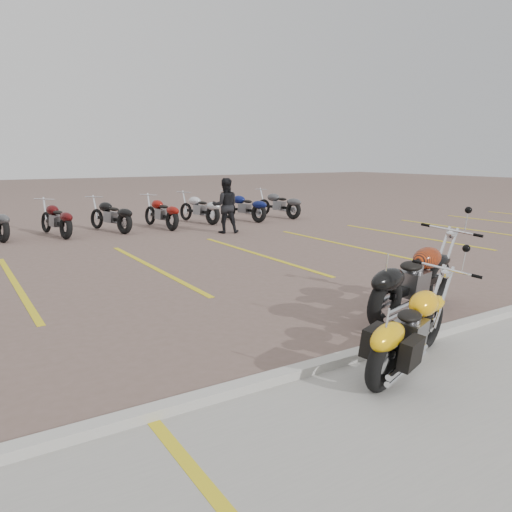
{
  "coord_description": "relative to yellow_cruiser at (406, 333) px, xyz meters",
  "views": [
    {
      "loc": [
        -3.7,
        -6.04,
        2.36
      ],
      "look_at": [
        0.57,
        0.75,
        0.75
      ],
      "focal_mm": 35.0,
      "sensor_mm": 36.0,
      "label": 1
    }
  ],
  "objects": [
    {
      "name": "yellow_cruiser",
      "position": [
        0.0,
        0.0,
        0.0
      ],
      "size": [
        1.98,
        0.84,
        0.85
      ],
      "rotation": [
        0.11,
        0.0,
        0.35
      ],
      "color": "black",
      "rests_on": "ground"
    },
    {
      "name": "bg_bike_row",
      "position": [
        -1.46,
        12.3,
        0.13
      ],
      "size": [
        17.54,
        2.09,
        1.1
      ],
      "color": "black",
      "rests_on": "ground"
    },
    {
      "name": "parking_stripes",
      "position": [
        -0.52,
        6.46,
        -0.42
      ],
      "size": [
        38.0,
        5.5,
        0.01
      ],
      "primitive_type": null,
      "color": "gold",
      "rests_on": "ground"
    },
    {
      "name": "flame_cruiser",
      "position": [
        1.54,
        1.29,
        0.08
      ],
      "size": [
        2.41,
        0.78,
        1.01
      ],
      "rotation": [
        0.1,
        0.0,
        0.26
      ],
      "color": "black",
      "rests_on": "ground"
    },
    {
      "name": "ground",
      "position": [
        -0.52,
        2.46,
        -0.42
      ],
      "size": [
        100.0,
        100.0,
        0.0
      ],
      "primitive_type": "plane",
      "color": "brown",
      "rests_on": "ground"
    },
    {
      "name": "curb",
      "position": [
        -0.52,
        0.46,
        -0.36
      ],
      "size": [
        60.0,
        0.18,
        0.12
      ],
      "primitive_type": "cube",
      "color": "#ADAAA3",
      "rests_on": "ground"
    },
    {
      "name": "person_b",
      "position": [
        3.19,
        10.0,
        0.43
      ],
      "size": [
        1.01,
        0.92,
        1.7
      ],
      "primitive_type": "imported",
      "rotation": [
        0.0,
        0.0,
        2.73
      ],
      "color": "black",
      "rests_on": "ground"
    }
  ]
}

